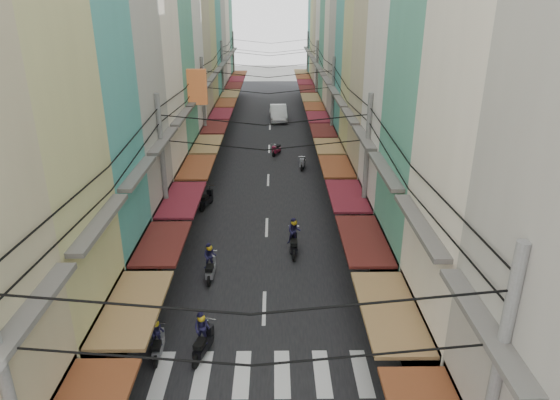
{
  "coord_description": "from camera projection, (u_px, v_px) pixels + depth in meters",
  "views": [
    {
      "loc": [
        0.47,
        -19.87,
        12.22
      ],
      "look_at": [
        0.74,
        4.1,
        2.48
      ],
      "focal_mm": 32.0,
      "sensor_mm": 36.0,
      "label": 1
    }
  ],
  "objects": [
    {
      "name": "road",
      "position": [
        269.0,
        156.0,
        41.52
      ],
      "size": [
        10.0,
        80.0,
        0.02
      ],
      "primitive_type": "cube",
      "color": "black",
      "rests_on": "ground"
    },
    {
      "name": "crosswalk",
      "position": [
        262.0,
        374.0,
        17.43
      ],
      "size": [
        7.55,
        2.4,
        0.01
      ],
      "color": "silver",
      "rests_on": "ground"
    },
    {
      "name": "white_car",
      "position": [
        278.0,
        120.0,
        53.54
      ],
      "size": [
        5.76,
        2.43,
        2.01
      ],
      "primitive_type": "imported",
      "rotation": [
        0.0,
        0.0,
        0.03
      ],
      "color": "silver",
      "rests_on": "ground"
    },
    {
      "name": "sidewalk_left",
      "position": [
        191.0,
        156.0,
        41.44
      ],
      "size": [
        3.0,
        80.0,
        0.06
      ],
      "primitive_type": "cube",
      "color": "gray",
      "rests_on": "ground"
    },
    {
      "name": "traffic_sign",
      "position": [
        420.0,
        321.0,
        16.44
      ],
      "size": [
        0.1,
        0.69,
        3.15
      ],
      "color": "slate",
      "rests_on": "ground"
    },
    {
      "name": "parked_scooters",
      "position": [
        383.0,
        317.0,
        19.76
      ],
      "size": [
        12.98,
        11.77,
        1.02
      ],
      "color": "black",
      "rests_on": "ground"
    },
    {
      "name": "moving_scooters",
      "position": [
        244.0,
        241.0,
        25.75
      ],
      "size": [
        6.83,
        27.06,
        1.97
      ],
      "color": "black",
      "rests_on": "ground"
    },
    {
      "name": "pedestrians",
      "position": [
        170.0,
        243.0,
        24.42
      ],
      "size": [
        12.68,
        20.96,
        2.25
      ],
      "color": "#29202B",
      "rests_on": "ground"
    },
    {
      "name": "sidewalk_right",
      "position": [
        347.0,
        155.0,
        41.58
      ],
      "size": [
        3.0,
        80.0,
        0.06
      ],
      "primitive_type": "cube",
      "color": "gray",
      "rests_on": "ground"
    },
    {
      "name": "bicycle",
      "position": [
        410.0,
        252.0,
        25.85
      ],
      "size": [
        1.68,
        0.79,
        1.12
      ],
      "primitive_type": "imported",
      "rotation": [
        0.0,
        0.0,
        1.46
      ],
      "color": "black",
      "rests_on": "ground"
    },
    {
      "name": "building_row_left",
      "position": [
        153.0,
        36.0,
        34.58
      ],
      "size": [
        7.8,
        67.67,
        23.7
      ],
      "color": "silver",
      "rests_on": "ground"
    },
    {
      "name": "utility_poles",
      "position": [
        268.0,
        86.0,
        34.42
      ],
      "size": [
        10.2,
        66.13,
        8.2
      ],
      "color": "slate",
      "rests_on": "ground"
    },
    {
      "name": "building_row_right",
      "position": [
        381.0,
        41.0,
        34.77
      ],
      "size": [
        7.8,
        68.98,
        22.59
      ],
      "color": "teal",
      "rests_on": "ground"
    },
    {
      "name": "market_umbrella",
      "position": [
        412.0,
        284.0,
        18.95
      ],
      "size": [
        2.29,
        2.29,
        2.42
      ],
      "color": "#B2B2B7",
      "rests_on": "ground"
    },
    {
      "name": "ground",
      "position": [
        265.0,
        283.0,
        23.0
      ],
      "size": [
        160.0,
        160.0,
        0.0
      ],
      "primitive_type": "plane",
      "color": "slate",
      "rests_on": "ground"
    }
  ]
}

